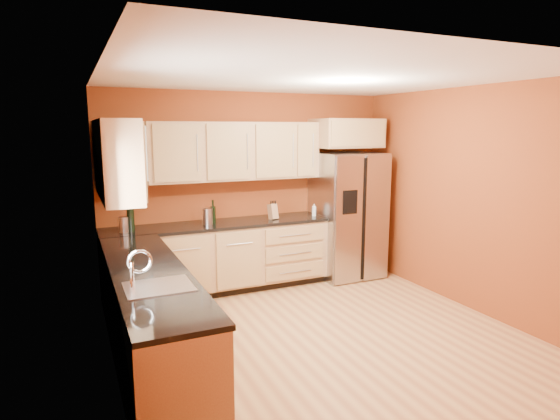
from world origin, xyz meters
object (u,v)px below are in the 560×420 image
soap_dispenser (314,210)px  knife_block (273,211)px  wine_bottle_a (131,216)px  refrigerator (347,215)px  canister_left (124,225)px

soap_dispenser → knife_block: bearing=176.5°
wine_bottle_a → soap_dispenser: bearing=-0.3°
wine_bottle_a → refrigerator: bearing=0.0°
refrigerator → wine_bottle_a: (-2.98, -0.00, 0.22)m
canister_left → knife_block: bearing=1.0°
knife_block → soap_dispenser: (0.61, -0.04, -0.02)m
wine_bottle_a → soap_dispenser: wine_bottle_a is taller
refrigerator → canister_left: size_ratio=9.74×
canister_left → wine_bottle_a: 0.12m
refrigerator → canister_left: 3.07m
canister_left → knife_block: (1.91, 0.03, 0.01)m
canister_left → knife_block: 1.91m
refrigerator → knife_block: size_ratio=8.69×
refrigerator → knife_block: 1.16m
wine_bottle_a → knife_block: wine_bottle_a is taller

